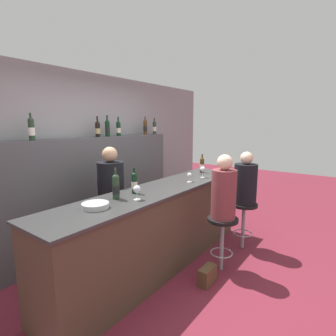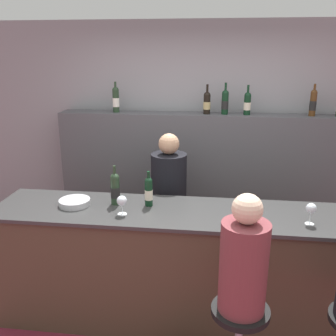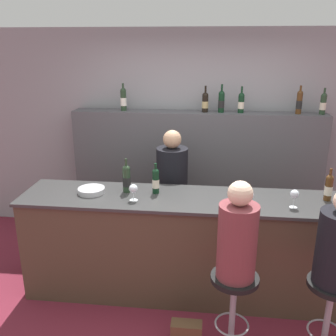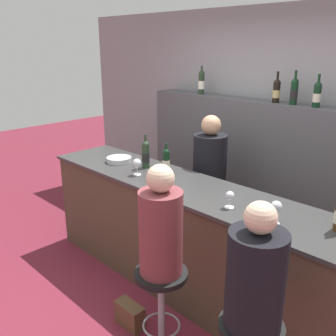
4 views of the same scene
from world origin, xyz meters
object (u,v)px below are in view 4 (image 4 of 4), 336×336
guest_seated_left (161,228)px  wine_bottle_counter_1 (166,161)px  wine_glass_2 (276,207)px  metal_bowl (119,160)px  handbag (130,315)px  wine_glass_1 (230,196)px  guest_seated_right (256,276)px  wine_bottle_counter_0 (146,154)px  wine_bottle_backbar_0 (201,82)px  bartender (209,194)px  wine_bottle_backbar_3 (317,94)px  wine_bottle_backbar_1 (277,91)px  wine_bottle_backbar_2 (294,91)px  bar_stool_left (161,289)px  wine_glass_0 (137,164)px

guest_seated_left → wine_bottle_counter_1: bearing=133.0°
wine_glass_2 → metal_bowl: size_ratio=0.65×
metal_bowl → handbag: metal_bowl is taller
wine_glass_1 → guest_seated_right: 0.84m
wine_glass_1 → metal_bowl: (-1.49, 0.13, -0.06)m
wine_bottle_counter_0 → wine_bottle_backbar_0: (-0.27, 1.15, 0.60)m
metal_bowl → bartender: 1.00m
wine_bottle_backbar_3 → guest_seated_right: wine_bottle_backbar_3 is taller
wine_bottle_backbar_1 → handbag: 2.54m
wine_bottle_backbar_2 → wine_glass_2: bearing=-65.2°
wine_bottle_backbar_1 → wine_glass_1: bearing=-72.0°
bar_stool_left → guest_seated_right: size_ratio=0.91×
wine_bottle_counter_0 → bar_stool_left: (1.01, -0.78, -0.64)m
wine_bottle_backbar_1 → wine_bottle_counter_1: bearing=-110.6°
wine_glass_1 → metal_bowl: wine_glass_1 is taller
metal_bowl → guest_seated_right: 2.20m
wine_bottle_backbar_2 → wine_glass_0: (-0.80, -1.36, -0.62)m
wine_glass_0 → handbag: bearing=-47.0°
wine_bottle_backbar_3 → bartender: size_ratio=0.20×
wine_glass_0 → bar_stool_left: 1.24m
wine_bottle_counter_0 → guest_seated_right: 1.93m
wine_bottle_counter_0 → wine_glass_1: size_ratio=2.58×
bar_stool_left → handbag: size_ratio=2.63×
metal_bowl → wine_bottle_backbar_0: bearing=87.1°
wine_glass_0 → bartender: size_ratio=0.10×
bartender → handbag: (0.26, -1.31, -0.61)m
wine_bottle_counter_1 → guest_seated_left: 1.08m
wine_glass_2 → wine_bottle_backbar_0: bearing=143.1°
wine_glass_1 → guest_seated_right: size_ratio=0.17×
wine_bottle_backbar_0 → wine_glass_2: (1.81, -1.36, -0.61)m
wine_bottle_counter_0 → guest_seated_right: (1.75, -0.78, -0.17)m
wine_bottle_backbar_3 → guest_seated_left: 2.07m
wine_glass_2 → bartender: size_ratio=0.11×
wine_bottle_backbar_3 → wine_glass_1: (0.02, -1.36, -0.63)m
wine_glass_1 → bartender: bartender is taller
wine_bottle_counter_0 → wine_glass_2: 1.55m
wine_bottle_counter_1 → guest_seated_right: guest_seated_right is taller
metal_bowl → guest_seated_left: bearing=-27.8°
wine_bottle_backbar_1 → bar_stool_left: (0.30, -1.93, -1.21)m
wine_bottle_counter_0 → wine_bottle_backbar_1: size_ratio=1.08×
wine_bottle_backbar_3 → guest_seated_left: (-0.12, -1.93, -0.72)m
metal_bowl → bartender: (0.72, 0.60, -0.35)m
wine_glass_1 → bartender: (-0.77, 0.73, -0.42)m
wine_bottle_backbar_2 → bar_stool_left: 2.29m
metal_bowl → guest_seated_left: size_ratio=0.33×
wine_bottle_counter_0 → guest_seated_left: (1.01, -0.78, -0.14)m
wine_bottle_backbar_3 → wine_glass_2: size_ratio=1.84×
wine_bottle_counter_0 → wine_bottle_counter_1: 0.28m
wine_bottle_backbar_0 → wine_bottle_backbar_2: 1.18m
wine_bottle_backbar_3 → wine_glass_2: wine_bottle_backbar_3 is taller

